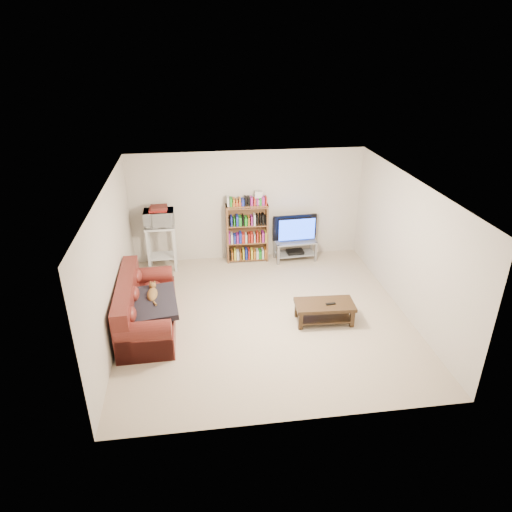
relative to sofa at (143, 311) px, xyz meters
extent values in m
plane|color=beige|center=(2.09, 0.04, -0.31)|extent=(5.00, 5.00, 0.00)
plane|color=white|center=(2.09, 0.04, 2.09)|extent=(5.00, 5.00, 0.00)
plane|color=beige|center=(2.09, 2.54, 0.89)|extent=(5.00, 0.00, 5.00)
plane|color=beige|center=(2.09, -2.46, 0.89)|extent=(5.00, 0.00, 5.00)
plane|color=beige|center=(-0.41, 0.04, 0.89)|extent=(0.00, 5.00, 5.00)
plane|color=beige|center=(4.59, 0.04, 0.89)|extent=(0.00, 5.00, 5.00)
cube|color=maroon|center=(0.08, 0.00, -0.12)|extent=(0.93, 2.07, 0.39)
cube|color=maroon|center=(-0.23, -0.01, 0.14)|extent=(0.31, 2.06, 0.86)
cube|color=maroon|center=(0.10, -0.90, -0.06)|extent=(0.85, 0.26, 0.51)
cube|color=maroon|center=(0.06, 0.91, -0.06)|extent=(0.85, 0.26, 0.51)
cube|color=black|center=(0.18, -0.14, 0.21)|extent=(0.90, 1.11, 0.18)
cube|color=#332111|center=(3.09, -0.28, 0.03)|extent=(1.04, 0.56, 0.06)
cube|color=#332111|center=(3.09, -0.28, -0.21)|extent=(0.93, 0.50, 0.03)
cube|color=#332111|center=(2.63, -0.44, -0.16)|extent=(0.07, 0.07, 0.31)
cube|color=#332111|center=(3.52, -0.49, -0.16)|extent=(0.07, 0.07, 0.31)
cube|color=#332111|center=(2.65, -0.06, -0.16)|extent=(0.07, 0.07, 0.31)
cube|color=#332111|center=(3.55, -0.11, -0.16)|extent=(0.07, 0.07, 0.31)
cube|color=black|center=(3.18, -0.33, 0.07)|extent=(0.17, 0.06, 0.02)
cube|color=#999EA3|center=(3.11, 2.22, 0.13)|extent=(0.93, 0.46, 0.03)
cube|color=#999EA3|center=(3.11, 2.22, -0.16)|extent=(0.89, 0.44, 0.02)
cube|color=gray|center=(2.70, 2.02, -0.08)|extent=(0.05, 0.05, 0.46)
cube|color=gray|center=(3.55, 2.07, -0.08)|extent=(0.05, 0.05, 0.46)
cube|color=gray|center=(2.68, 2.37, -0.08)|extent=(0.05, 0.05, 0.46)
cube|color=gray|center=(3.53, 2.42, -0.08)|extent=(0.05, 0.05, 0.46)
imported|color=black|center=(3.11, 2.22, 0.43)|extent=(0.99, 0.18, 0.56)
cube|color=black|center=(3.11, 2.22, -0.12)|extent=(0.38, 0.28, 0.06)
cube|color=brown|center=(1.63, 2.35, 0.34)|extent=(0.05, 0.28, 1.30)
cube|color=brown|center=(2.49, 2.33, 0.34)|extent=(0.05, 0.28, 1.30)
cube|color=brown|center=(2.06, 2.34, 0.98)|extent=(0.91, 0.31, 0.03)
cube|color=maroon|center=(1.86, 2.35, 1.03)|extent=(0.27, 0.21, 0.07)
cube|color=silver|center=(0.23, 2.17, 0.65)|extent=(0.62, 0.46, 0.04)
cube|color=silver|center=(0.23, 2.17, -0.01)|extent=(0.56, 0.41, 0.03)
cube|color=silver|center=(-0.04, 1.98, 0.16)|extent=(0.05, 0.05, 0.94)
cube|color=silver|center=(0.50, 1.99, 0.16)|extent=(0.05, 0.05, 0.94)
cube|color=silver|center=(-0.04, 2.35, 0.16)|extent=(0.05, 0.05, 0.94)
cube|color=silver|center=(0.49, 2.36, 0.16)|extent=(0.05, 0.05, 0.94)
imported|color=silver|center=(0.23, 2.17, 0.84)|extent=(0.61, 0.42, 0.34)
cube|color=maroon|center=(0.23, 2.17, 1.03)|extent=(0.36, 0.32, 0.05)
camera|label=1|loc=(1.01, -6.76, 4.17)|focal=32.00mm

